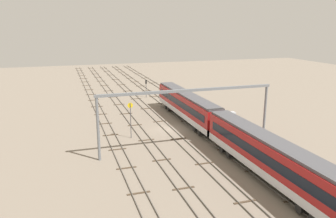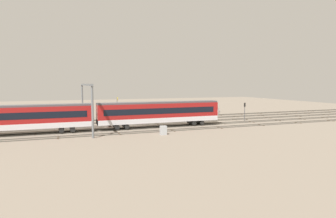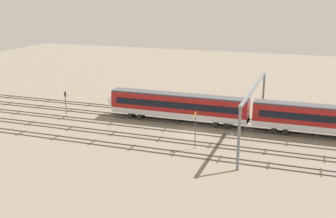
{
  "view_description": "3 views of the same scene",
  "coord_description": "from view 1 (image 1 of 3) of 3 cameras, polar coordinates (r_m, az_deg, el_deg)",
  "views": [
    {
      "loc": [
        -49.66,
        16.06,
        16.76
      ],
      "look_at": [
        3.22,
        -0.98,
        2.61
      ],
      "focal_mm": 35.83,
      "sensor_mm": 36.0,
      "label": 1
    },
    {
      "loc": [
        -13.55,
        -56.36,
        8.5
      ],
      "look_at": [
        7.11,
        -1.0,
        3.13
      ],
      "focal_mm": 30.13,
      "sensor_mm": 36.0,
      "label": 2
    },
    {
      "loc": [
        -17.3,
        60.76,
        21.64
      ],
      "look_at": [
        4.49,
        -0.74,
        3.3
      ],
      "focal_mm": 44.59,
      "sensor_mm": 36.0,
      "label": 3
    }
  ],
  "objects": [
    {
      "name": "ground_plane",
      "position": [
        54.82,
        0.06,
        -3.51
      ],
      "size": [
        189.92,
        189.92,
        0.0
      ],
      "primitive_type": "plane",
      "color": "gray"
    },
    {
      "name": "track_second_far",
      "position": [
        53.6,
        -4.75,
        -3.9
      ],
      "size": [
        173.92,
        2.4,
        0.16
      ],
      "color": "#59544C",
      "rests_on": "ground"
    },
    {
      "name": "track_middle",
      "position": [
        54.79,
        0.06,
        -3.44
      ],
      "size": [
        173.92,
        2.4,
        0.16
      ],
      "color": "#59544C",
      "rests_on": "ground"
    },
    {
      "name": "overhead_gantry",
      "position": [
        44.46,
        3.47,
        1.15
      ],
      "size": [
        0.4,
        24.47,
        8.45
      ],
      "color": "slate",
      "rests_on": "ground"
    },
    {
      "name": "speed_sign_mid_trackside",
      "position": [
        50.17,
        -6.39,
        -1.22
      ],
      "size": [
        0.14,
        0.81,
        5.47
      ],
      "color": "#4C4C51",
      "rests_on": "ground"
    },
    {
      "name": "track_with_train",
      "position": [
        56.36,
        4.63,
        -2.98
      ],
      "size": [
        173.92,
        2.4,
        0.16
      ],
      "color": "#59544C",
      "rests_on": "ground"
    },
    {
      "name": "track_near_foreground",
      "position": [
        58.26,
        8.92,
        -2.53
      ],
      "size": [
        173.92,
        2.4,
        0.16
      ],
      "color": "#59544C",
      "rests_on": "ground"
    },
    {
      "name": "track_far_background",
      "position": [
        52.81,
        -9.75,
        -4.35
      ],
      "size": [
        173.92,
        2.4,
        0.16
      ],
      "color": "#59544C",
      "rests_on": "ground"
    },
    {
      "name": "relay_cabinet",
      "position": [
        61.18,
        10.91,
        -1.16
      ],
      "size": [
        1.04,
        0.81,
        1.47
      ],
      "color": "#B2B7BC",
      "rests_on": "ground"
    },
    {
      "name": "signal_light_trackside_departure",
      "position": [
        78.37,
        -3.75,
        3.94
      ],
      "size": [
        0.31,
        0.32,
        4.13
      ],
      "color": "#4C4C51",
      "rests_on": "ground"
    }
  ]
}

